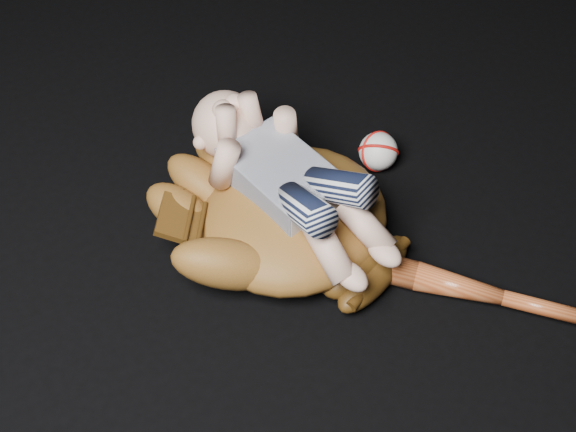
# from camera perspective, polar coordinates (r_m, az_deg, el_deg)

# --- Properties ---
(baseball_glove) EXTENTS (0.51, 0.54, 0.13)m
(baseball_glove) POSITION_cam_1_polar(r_m,az_deg,el_deg) (1.22, 0.42, 0.38)
(baseball_glove) COLOR brown
(baseball_glove) RESTS_ON ground
(newborn_baby) EXTENTS (0.25, 0.43, 0.16)m
(newborn_baby) POSITION_cam_1_polar(r_m,az_deg,el_deg) (1.18, 0.53, 2.58)
(newborn_baby) COLOR #EBB397
(newborn_baby) RESTS_ON baseball_glove
(baseball_bat) EXTENTS (0.36, 0.39, 0.05)m
(baseball_bat) POSITION_cam_1_polar(r_m,az_deg,el_deg) (1.22, 10.34, -4.52)
(baseball_bat) COLOR #B44E22
(baseball_bat) RESTS_ON ground
(baseball) EXTENTS (0.08, 0.08, 0.07)m
(baseball) POSITION_cam_1_polar(r_m,az_deg,el_deg) (1.37, 6.45, 4.59)
(baseball) COLOR white
(baseball) RESTS_ON ground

